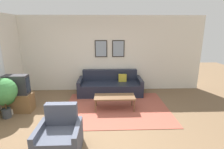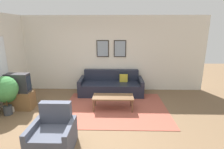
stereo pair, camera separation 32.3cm
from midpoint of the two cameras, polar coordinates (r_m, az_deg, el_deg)
The scene contains 11 objects.
ground_plane at distance 4.15m, azimuth -11.01°, elevation -18.48°, with size 16.00×16.00×0.00m, color brown.
area_rug at distance 5.19m, azimuth -0.34°, elevation -10.89°, with size 2.98×2.30×0.01m.
wall_back at distance 6.43m, azimuth -7.67°, elevation 6.63°, with size 8.00×0.09×2.70m.
couch at distance 6.19m, azimuth -2.09°, elevation -3.76°, with size 2.20×0.90×0.81m.
coffee_table at distance 4.98m, azimuth -1.02°, elevation -7.50°, with size 1.14×0.49×0.40m.
tv_stand at distance 5.65m, azimuth -29.58°, elevation -7.98°, with size 0.75×0.40×0.51m.
tv at distance 5.49m, azimuth -30.25°, elevation -2.92°, with size 0.63×0.28×0.54m.
armchair at distance 3.68m, azimuth -19.29°, elevation -18.75°, with size 0.79×0.76×0.85m.
potted_plant_tall at distance 5.28m, azimuth -33.51°, elevation -4.80°, with size 0.66×0.66×1.07m.
potted_plant_by_window at distance 5.76m, azimuth -28.90°, elevation -4.44°, with size 0.49×0.49×0.82m.
potted_plant_small at distance 5.52m, azimuth -32.94°, elevation -6.02°, with size 0.55×0.55×0.83m.
Camera 1 is at (0.46, -3.42, 2.27)m, focal length 28.00 mm.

